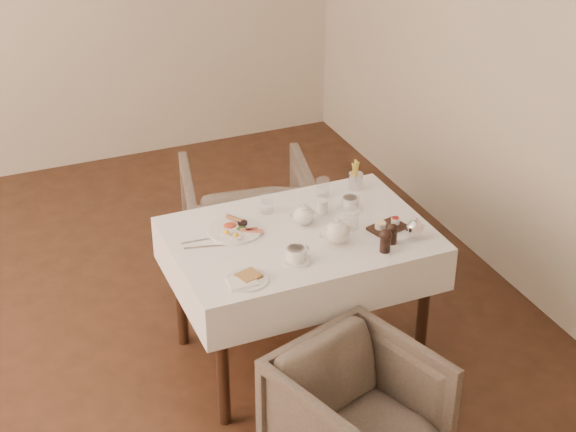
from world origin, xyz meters
The scene contains 20 objects.
table centered at (0.80, -0.30, 0.64)m, with size 1.28×0.88×0.75m.
armchair_near centered at (0.71, -1.14, 0.30)m, with size 0.64×0.65×0.59m, color #493E36.
armchair_far centered at (0.85, 0.58, 0.35)m, with size 0.74×0.77×0.70m, color #493E36.
breakfast_plate centered at (0.51, -0.15, 0.76)m, with size 0.27×0.27×0.03m.
side_plate centered at (0.40, -0.60, 0.76)m, with size 0.20×0.19×0.02m.
teapot_centre centered at (0.85, -0.22, 0.81)m, with size 0.15×0.11×0.12m, color white, non-canonical shape.
teapot_front centered at (0.93, -0.45, 0.82)m, with size 0.17×0.13×0.14m, color white, non-canonical shape.
creamer centered at (0.99, -0.15, 0.79)m, with size 0.06×0.06×0.07m, color white.
teacup_near centered at (0.68, -0.53, 0.79)m, with size 0.14×0.14×0.07m.
teacup_far centered at (1.14, -0.17, 0.79)m, with size 0.14×0.14×0.07m.
glass_left centered at (0.73, -0.04, 0.80)m, with size 0.07×0.07×0.10m, color silver.
glass_mid centered at (1.06, -0.35, 0.81)m, with size 0.07×0.07×0.10m, color silver.
glass_right centered at (1.07, 0.01, 0.80)m, with size 0.07×0.07×0.10m, color silver.
condiment_board centered at (1.22, -0.43, 0.77)m, with size 0.21×0.16×0.05m.
pepper_mill_left centered at (1.11, -0.61, 0.82)m, with size 0.06×0.06×0.12m, color black, non-canonical shape.
pepper_mill_right centered at (1.17, -0.56, 0.81)m, with size 0.05×0.05×0.11m, color black, non-canonical shape.
silver_pot centered at (1.30, -0.56, 0.81)m, with size 0.11×0.09×0.11m, color white, non-canonical shape.
fries_cup centered at (1.27, 0.02, 0.83)m, with size 0.08×0.08×0.16m.
cutlery_fork centered at (0.31, -0.17, 0.76)m, with size 0.01×0.17×0.00m, color silver.
cutlery_knife centered at (0.32, -0.24, 0.76)m, with size 0.02×0.20×0.00m, color silver.
Camera 1 is at (-0.72, -3.74, 2.98)m, focal length 55.00 mm.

